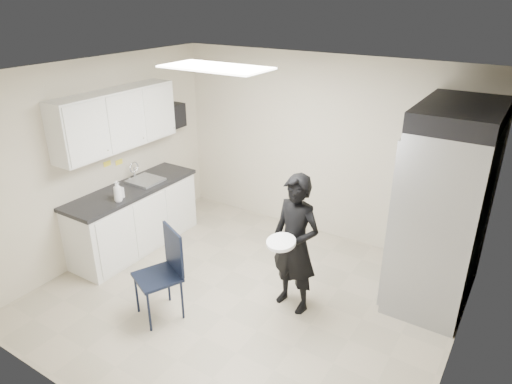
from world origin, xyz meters
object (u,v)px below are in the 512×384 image
Objects in this scene: lower_counter at (135,219)px; folding_chair at (157,277)px; man_tuxedo at (295,244)px; commercial_fridge at (443,215)px.

lower_counter is 1.90× the size of folding_chair.
man_tuxedo reaches higher than lower_counter.
lower_counter is at bearing 169.07° from folding_chair.
man_tuxedo is (2.50, 0.01, 0.37)m from lower_counter.
folding_chair reaches higher than lower_counter.
commercial_fridge reaches higher than folding_chair.
commercial_fridge is 2.10× the size of folding_chair.
man_tuxedo is at bearing 63.66° from folding_chair.
commercial_fridge is 3.22m from folding_chair.
commercial_fridge reaches higher than lower_counter.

